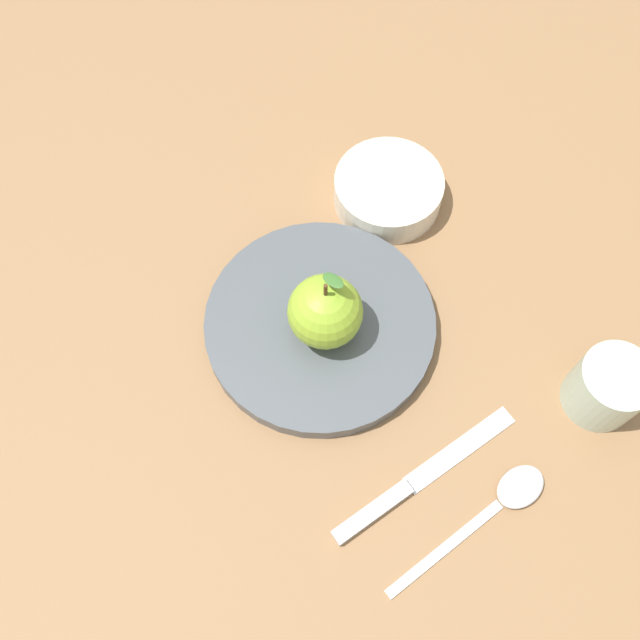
% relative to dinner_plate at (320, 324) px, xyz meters
% --- Properties ---
extents(ground_plane, '(2.40, 2.40, 0.00)m').
position_rel_dinner_plate_xyz_m(ground_plane, '(-0.03, -0.04, -0.01)').
color(ground_plane, olive).
extents(dinner_plate, '(0.23, 0.23, 0.02)m').
position_rel_dinner_plate_xyz_m(dinner_plate, '(0.00, 0.00, 0.00)').
color(dinner_plate, '#4C5156').
rests_on(dinner_plate, ground_plane).
extents(apple, '(0.07, 0.07, 0.09)m').
position_rel_dinner_plate_xyz_m(apple, '(-0.00, -0.01, 0.04)').
color(apple, '#8CB22D').
rests_on(apple, dinner_plate).
extents(side_bowl, '(0.12, 0.12, 0.04)m').
position_rel_dinner_plate_xyz_m(side_bowl, '(0.16, 0.05, 0.01)').
color(side_bowl, silver).
rests_on(side_bowl, ground_plane).
extents(cup, '(0.07, 0.07, 0.06)m').
position_rel_dinner_plate_xyz_m(cup, '(0.12, -0.25, 0.02)').
color(cup, '#B2C6B2').
rests_on(cup, ground_plane).
extents(knife, '(0.20, 0.06, 0.01)m').
position_rel_dinner_plate_xyz_m(knife, '(-0.06, -0.17, -0.01)').
color(knife, silver).
rests_on(knife, ground_plane).
extents(spoon, '(0.18, 0.06, 0.01)m').
position_rel_dinner_plate_xyz_m(spoon, '(-0.02, -0.24, -0.01)').
color(spoon, silver).
rests_on(spoon, ground_plane).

